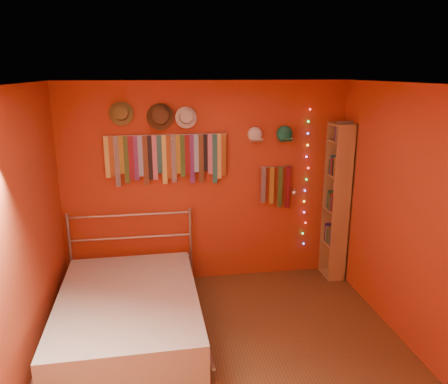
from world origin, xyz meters
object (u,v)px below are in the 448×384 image
bed (129,312)px  reading_lamp (293,192)px  bookshelf (340,201)px  tie_rack (167,156)px

bed → reading_lamp: bearing=23.2°
reading_lamp → bookshelf: (0.62, 0.02, -0.15)m
reading_lamp → bed: 2.37m
tie_rack → bed: 1.82m
tie_rack → bookshelf: (2.14, -0.15, -0.61)m
tie_rack → reading_lamp: (1.52, -0.17, -0.46)m
reading_lamp → bed: bearing=-155.8°
tie_rack → bookshelf: 2.23m
reading_lamp → bookshelf: bookshelf is taller
tie_rack → reading_lamp: bearing=-6.4°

